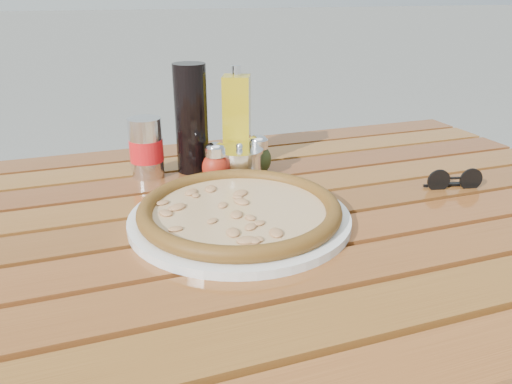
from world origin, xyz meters
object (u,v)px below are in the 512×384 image
object	(u,v)px
plate	(240,218)
olive_oil_cruet	(237,120)
soda_can	(146,148)
parmesan_tin	(239,162)
oregano_shaker	(258,155)
dark_bottle	(191,119)
pepper_shaker	(216,164)
pizza	(240,209)
table	(260,252)
sunglasses	(454,181)

from	to	relation	value
plate	olive_oil_cruet	size ratio (longest dim) A/B	1.71
soda_can	parmesan_tin	xyz separation A→B (m)	(0.17, -0.07, -0.03)
parmesan_tin	oregano_shaker	bearing A→B (deg)	9.66
dark_bottle	pepper_shaker	bearing A→B (deg)	-72.46
oregano_shaker	olive_oil_cruet	world-z (taller)	olive_oil_cruet
pepper_shaker	olive_oil_cruet	xyz separation A→B (m)	(0.07, 0.09, 0.06)
olive_oil_cruet	plate	bearing A→B (deg)	-106.71
plate	pizza	xyz separation A→B (m)	(0.00, 0.00, 0.02)
plate	olive_oil_cruet	distance (m)	0.31
pepper_shaker	olive_oil_cruet	distance (m)	0.13
dark_bottle	parmesan_tin	distance (m)	0.13
parmesan_tin	olive_oil_cruet	bearing A→B (deg)	75.60
table	olive_oil_cruet	distance (m)	0.31
soda_can	parmesan_tin	distance (m)	0.19
table	parmesan_tin	size ratio (longest dim) A/B	11.94
parmesan_tin	sunglasses	world-z (taller)	parmesan_tin
table	sunglasses	world-z (taller)	sunglasses
soda_can	olive_oil_cruet	size ratio (longest dim) A/B	0.57
table	pepper_shaker	bearing A→B (deg)	100.98
table	plate	xyz separation A→B (m)	(-0.04, -0.02, 0.08)
plate	dark_bottle	size ratio (longest dim) A/B	1.64
olive_oil_cruet	pepper_shaker	bearing A→B (deg)	-128.61
dark_bottle	parmesan_tin	bearing A→B (deg)	-41.62
pizza	dark_bottle	size ratio (longest dim) A/B	1.57
pizza	olive_oil_cruet	world-z (taller)	olive_oil_cruet
plate	oregano_shaker	xyz separation A→B (m)	(0.11, 0.21, 0.03)
pizza	soda_can	bearing A→B (deg)	112.14
dark_bottle	sunglasses	size ratio (longest dim) A/B	1.98
pizza	soda_can	distance (m)	0.29
table	dark_bottle	world-z (taller)	dark_bottle
olive_oil_cruet	sunglasses	bearing A→B (deg)	-38.50
parmesan_tin	plate	bearing A→B (deg)	-107.59
sunglasses	dark_bottle	bearing A→B (deg)	162.47
pepper_shaker	plate	bearing A→B (deg)	-93.51
plate	pizza	distance (m)	0.02
plate	parmesan_tin	bearing A→B (deg)	72.41
pepper_shaker	parmesan_tin	world-z (taller)	pepper_shaker
oregano_shaker	olive_oil_cruet	size ratio (longest dim) A/B	0.39
sunglasses	olive_oil_cruet	bearing A→B (deg)	154.93
table	soda_can	xyz separation A→B (m)	(-0.15, 0.24, 0.13)
table	olive_oil_cruet	xyz separation A→B (m)	(0.04, 0.26, 0.17)
olive_oil_cruet	parmesan_tin	bearing A→B (deg)	-104.40
pepper_shaker	sunglasses	bearing A→B (deg)	-23.73
plate	table	bearing A→B (deg)	29.17
soda_can	olive_oil_cruet	xyz separation A→B (m)	(0.19, 0.01, 0.04)
soda_can	table	bearing A→B (deg)	-57.94
plate	soda_can	bearing A→B (deg)	112.14
table	oregano_shaker	distance (m)	0.23
table	oregano_shaker	bearing A→B (deg)	71.26
table	pepper_shaker	distance (m)	0.20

